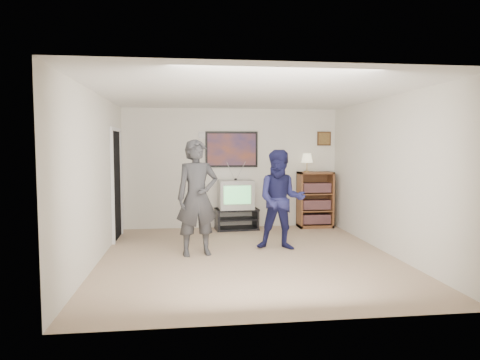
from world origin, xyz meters
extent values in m
cube|color=#96795F|center=(0.00, 0.00, 0.00)|extent=(4.50, 5.00, 0.01)
cube|color=white|center=(0.00, 0.00, 2.50)|extent=(4.50, 5.00, 0.01)
cube|color=silver|center=(0.00, 2.50, 1.25)|extent=(4.50, 0.01, 2.50)
cube|color=silver|center=(-2.25, 0.00, 1.25)|extent=(0.01, 5.00, 2.50)
cube|color=silver|center=(2.25, 0.00, 1.25)|extent=(0.01, 5.00, 2.50)
cube|color=black|center=(0.07, 2.23, 0.42)|extent=(0.91, 0.56, 0.04)
cube|color=black|center=(0.07, 2.23, 0.02)|extent=(0.91, 0.56, 0.04)
cube|color=black|center=(-0.33, 2.23, 0.22)|extent=(0.08, 0.47, 0.44)
cube|color=black|center=(0.48, 2.23, 0.22)|extent=(0.08, 0.47, 0.44)
imported|color=#303033|center=(-0.78, 0.23, 0.91)|extent=(0.74, 0.57, 1.82)
imported|color=#191A46|center=(0.61, 0.43, 0.83)|extent=(0.92, 0.79, 1.66)
cube|color=white|center=(-0.78, 0.49, 1.30)|extent=(0.07, 0.11, 0.03)
cube|color=white|center=(0.62, 0.62, 1.03)|extent=(0.05, 0.13, 0.04)
cube|color=black|center=(0.00, 2.48, 1.65)|extent=(1.10, 0.03, 0.75)
cube|color=white|center=(-0.55, 2.48, 1.95)|extent=(0.28, 0.02, 0.14)
cube|color=#371F11|center=(2.00, 2.48, 1.88)|extent=(0.30, 0.03, 0.30)
cube|color=black|center=(-2.23, 1.60, 1.00)|extent=(0.03, 0.85, 2.00)
camera|label=1|loc=(-0.93, -6.45, 1.71)|focal=32.00mm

